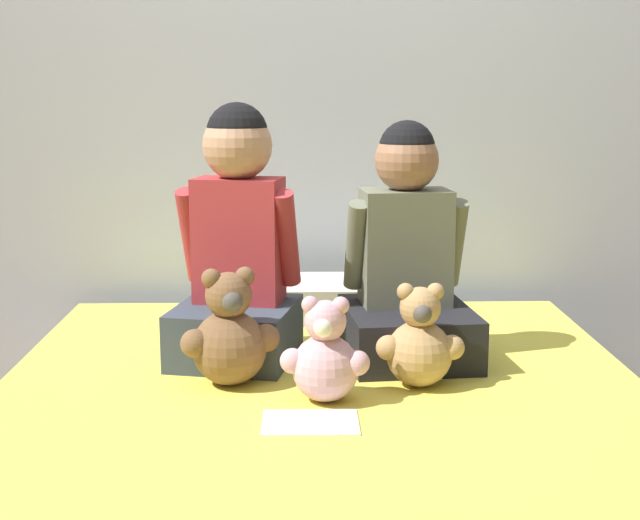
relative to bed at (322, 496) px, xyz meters
The scene contains 9 objects.
wall_behind_bed 1.48m from the bed, 90.00° to the left, with size 8.00×0.06×2.50m.
bed is the anchor object (origin of this frame).
child_on_left 0.68m from the bed, 123.17° to the left, with size 0.36×0.38×0.68m.
child_on_right 0.65m from the bed, 55.13° to the left, with size 0.36×0.40×0.63m.
teddy_bear_held_by_left_child 0.45m from the bed, 155.73° to the left, with size 0.24×0.18×0.29m.
teddy_bear_held_by_right_child 0.44m from the bed, 18.21° to the left, with size 0.21×0.16×0.26m.
teddy_bear_between_children 0.35m from the bed, 73.99° to the right, with size 0.21×0.16×0.25m.
pillow_at_headboard 0.83m from the bed, 90.00° to the left, with size 0.60×0.30×0.11m.
sign_card 0.30m from the bed, 100.33° to the right, with size 0.21×0.15×0.00m.
Camera 1 is at (-0.05, -2.00, 1.21)m, focal length 50.00 mm.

